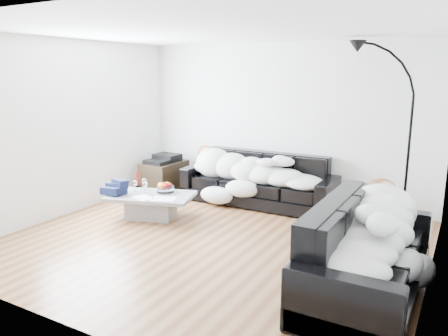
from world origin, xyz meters
The scene contains 24 objects.
ground centered at (0.00, 0.00, 0.00)m, with size 5.00×5.00×0.00m, color brown.
wall_back centered at (0.00, 2.25, 1.30)m, with size 5.00×0.02×2.60m, color silver.
wall_left centered at (-2.50, 0.00, 1.30)m, with size 0.02×4.50×2.60m, color silver.
wall_right centered at (2.50, 0.00, 1.30)m, with size 0.02×4.50×2.60m, color silver.
ceiling centered at (0.00, 0.00, 2.60)m, with size 5.00×5.00×0.00m, color white.
sofa_back centered at (-0.20, 1.77, 0.41)m, with size 2.50×0.87×0.82m, color black.
sofa_right centered at (1.99, -0.37, 0.44)m, with size 2.18×0.93×0.88m, color black.
sleeper_back centered at (-0.20, 1.72, 0.63)m, with size 2.12×0.73×0.42m, color white, non-canonical shape.
sleeper_right centered at (1.99, -0.37, 0.65)m, with size 1.87×0.79×0.46m, color white, non-canonical shape.
teal_cushion centered at (1.93, 0.30, 0.72)m, with size 0.36×0.30×0.20m, color #0A3848.
coffee_table centered at (-1.27, 0.34, 0.18)m, with size 1.23×0.72×0.36m, color #939699.
fruit_bowl centered at (-1.15, 0.55, 0.44)m, with size 0.26×0.26×0.16m, color white.
wine_glass_a centered at (-1.50, 0.50, 0.45)m, with size 0.08×0.08×0.18m, color white.
wine_glass_b centered at (-1.58, 0.38, 0.44)m, with size 0.07×0.07×0.16m, color white.
wine_glass_c centered at (-1.37, 0.36, 0.45)m, with size 0.08×0.08×0.18m, color white.
candle_left centered at (-1.72, 0.58, 0.48)m, with size 0.04×0.04×0.24m, color maroon.
candle_right centered at (-1.69, 0.61, 0.47)m, with size 0.04×0.04×0.23m, color maroon.
newspaper_a centered at (-0.94, 0.24, 0.37)m, with size 0.34×0.26×0.01m, color silver.
newspaper_b centered at (-1.23, 0.15, 0.37)m, with size 0.29×0.21×0.01m, color silver.
navy_jacket centered at (-1.73, 0.13, 0.52)m, with size 0.34×0.28×0.17m, color black, non-canonical shape.
shoes centered at (1.44, -0.24, 0.05)m, with size 0.44×0.32×0.10m, color #472311, non-canonical shape.
av_cabinet centered at (-1.98, 1.62, 0.28)m, with size 0.55×0.80×0.55m, color black.
stereo centered at (-1.98, 1.62, 0.62)m, with size 0.44×0.34×0.13m, color black.
floor_lamp centered at (2.03, 1.80, 1.12)m, with size 0.81×0.33×2.24m, color black, non-canonical shape.
Camera 1 is at (2.71, -4.50, 2.10)m, focal length 35.00 mm.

